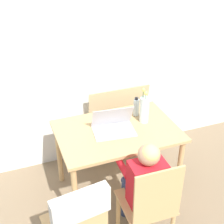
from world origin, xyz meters
TOP-DOWN VIEW (x-y plane):
  - wall_back at (0.00, 2.23)m, footprint 6.40×0.05m
  - dining_table at (0.13, 1.53)m, footprint 1.11×0.75m
  - chair_occupied at (0.13, 0.83)m, footprint 0.41×0.41m
  - chair_spare at (-0.45, 0.76)m, footprint 0.45×0.48m
  - person_seated at (0.13, 0.96)m, footprint 0.30×0.43m
  - laptop at (0.09, 1.54)m, footprint 0.40×0.29m
  - flower_vase at (0.42, 1.57)m, footprint 0.09×0.09m
  - water_bottle at (0.40, 1.71)m, footprint 0.06×0.06m
  - cardboard_panel at (0.36, 2.10)m, footprint 0.69×0.14m

SIDE VIEW (x-z plane):
  - cardboard_panel at x=0.36m, z-range 0.00..0.87m
  - chair_occupied at x=0.13m, z-range 0.01..0.91m
  - chair_spare at x=-0.45m, z-range 0.15..1.07m
  - person_seated at x=0.13m, z-range 0.12..1.12m
  - dining_table at x=0.13m, z-range 0.27..1.00m
  - laptop at x=0.09m, z-range 0.67..0.90m
  - water_bottle at x=0.40m, z-range 0.73..0.92m
  - flower_vase at x=0.42m, z-range 0.70..1.05m
  - wall_back at x=0.00m, z-range 0.00..2.50m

